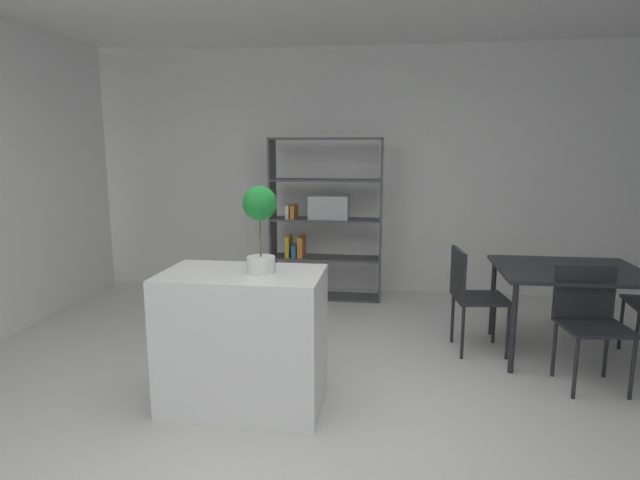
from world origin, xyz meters
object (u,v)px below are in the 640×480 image
(kitchen_island, at_px, (244,339))
(dining_chair_island_side, at_px, (470,290))
(dining_table, at_px, (569,277))
(open_bookshelf, at_px, (320,224))
(dining_chair_near, at_px, (589,314))
(potted_plant_on_island, at_px, (260,219))

(kitchen_island, distance_m, dining_chair_island_side, 2.00)
(dining_table, bearing_deg, dining_chair_island_side, -179.21)
(kitchen_island, distance_m, open_bookshelf, 2.62)
(dining_table, height_order, dining_chair_island_side, dining_chair_island_side)
(kitchen_island, distance_m, dining_chair_near, 2.48)
(potted_plant_on_island, xyz_separation_m, dining_table, (2.27, 1.17, -0.59))
(kitchen_island, bearing_deg, dining_table, 26.28)
(potted_plant_on_island, height_order, open_bookshelf, open_bookshelf)
(open_bookshelf, relative_size, dining_chair_near, 2.11)
(kitchen_island, distance_m, dining_table, 2.68)
(kitchen_island, xyz_separation_m, open_bookshelf, (0.15, 2.58, 0.40))
(dining_chair_island_side, bearing_deg, kitchen_island, 119.20)
(potted_plant_on_island, xyz_separation_m, dining_chair_island_side, (1.49, 1.16, -0.73))
(open_bookshelf, relative_size, dining_chair_island_side, 2.07)
(open_bookshelf, bearing_deg, dining_chair_near, -40.54)
(kitchen_island, height_order, dining_table, kitchen_island)
(kitchen_island, bearing_deg, dining_chair_island_side, 35.96)
(dining_table, xyz_separation_m, dining_chair_island_side, (-0.78, -0.01, -0.14))
(potted_plant_on_island, distance_m, dining_table, 2.62)
(kitchen_island, height_order, dining_chair_near, kitchen_island)
(open_bookshelf, height_order, dining_chair_island_side, open_bookshelf)
(potted_plant_on_island, distance_m, dining_chair_island_side, 2.03)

